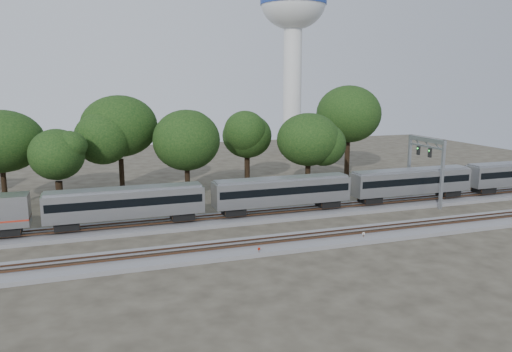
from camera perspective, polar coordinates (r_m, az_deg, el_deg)
The scene contains 16 objects.
ground at distance 50.88m, azimuth -3.00°, elevation -7.05°, with size 160.00×160.00×0.00m, color #383328.
track_far at distance 56.37m, azimuth -4.69°, elevation -5.07°, with size 160.00×5.00×0.73m.
track_near at distance 47.17m, azimuth -1.65°, elevation -8.21°, with size 160.00×5.00×0.73m.
train at distance 58.16m, azimuth 3.14°, elevation -1.66°, with size 85.25×2.93×4.32m.
switch_stand_red at distance 45.32m, azimuth 0.34°, elevation -8.55°, with size 0.27×0.09×0.87m.
switch_stand_white at distance 50.73m, azimuth 12.19°, elevation -6.65°, with size 0.29×0.06×0.90m.
switch_lever at distance 48.35m, azimuth 7.10°, elevation -7.88°, with size 0.50×0.30×0.30m, color #512D19.
water_tower at distance 106.73m, azimuth 4.26°, elevation 17.19°, with size 13.47×13.47×37.29m.
signal_gantry at distance 67.34m, azimuth 18.81°, elevation 2.23°, with size 0.59×7.04×8.57m.
tree_1 at distance 68.80m, azimuth -27.22°, elevation 3.53°, with size 8.48×8.48×11.95m.
tree_2 at distance 63.59m, azimuth -21.82°, elevation 2.28°, with size 7.17×7.17×10.11m.
tree_3 at distance 69.78m, azimuth -15.35°, elevation 5.49°, with size 9.80×9.80×13.81m.
tree_4 at distance 65.37m, azimuth -7.96°, elevation 4.06°, with size 8.20×8.20×11.56m.
tree_5 at distance 76.24m, azimuth -1.03°, elevation 4.60°, with size 7.54×7.54×10.63m.
tree_6 at distance 71.44m, azimuth 6.02°, elevation 4.15°, with size 7.57×7.57×10.67m.
tree_7 at distance 84.35m, azimuth 10.53°, elevation 6.97°, with size 10.46×10.46×14.75m.
Camera 1 is at (-13.18, -46.64, 15.48)m, focal length 35.00 mm.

